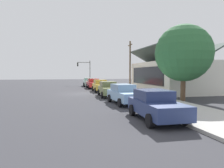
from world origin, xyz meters
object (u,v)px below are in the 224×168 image
at_px(car_navy, 156,105).
at_px(car_skyblue, 124,94).
at_px(car_olive, 108,89).
at_px(car_cherry, 93,83).
at_px(car_seafoam, 89,82).
at_px(fire_hydrant_red, 100,85).
at_px(shade_tree, 184,53).
at_px(traffic_light_main, 85,69).
at_px(utility_pole_wooden, 130,64).
at_px(car_mustard, 100,86).

bearing_deg(car_navy, car_skyblue, -178.43).
distance_m(car_olive, car_skyblue, 5.51).
bearing_deg(car_cherry, car_olive, 0.62).
height_order(car_seafoam, fire_hydrant_red, car_seafoam).
height_order(shade_tree, traffic_light_main, shade_tree).
height_order(traffic_light_main, utility_pole_wooden, utility_pole_wooden).
xyz_separation_m(car_skyblue, fire_hydrant_red, (-19.34, 1.44, -0.32)).
xyz_separation_m(car_navy, traffic_light_main, (-33.90, -0.18, 2.68)).
relative_size(shade_tree, utility_pole_wooden, 0.91).
relative_size(car_cherry, car_navy, 1.08).
xyz_separation_m(traffic_light_main, fire_hydrant_red, (8.65, 1.66, -2.99)).
xyz_separation_m(car_olive, fire_hydrant_red, (-13.84, 1.54, -0.32)).
xyz_separation_m(car_seafoam, car_mustard, (11.74, 0.15, -0.00)).
height_order(car_navy, traffic_light_main, traffic_light_main).
bearing_deg(shade_tree, fire_hydrant_red, -167.29).
bearing_deg(car_seafoam, car_cherry, 3.84).
distance_m(car_cherry, car_navy, 23.40).
relative_size(car_skyblue, car_navy, 1.04).
bearing_deg(car_mustard, car_skyblue, 0.86).
bearing_deg(car_skyblue, utility_pole_wooden, 156.96).
distance_m(car_cherry, car_olive, 11.99).
xyz_separation_m(traffic_light_main, utility_pole_wooden, (13.26, 5.66, 0.44)).
bearing_deg(traffic_light_main, car_navy, 0.30).
relative_size(car_seafoam, car_skyblue, 1.03).
distance_m(car_cherry, traffic_light_main, 10.84).
distance_m(car_navy, shade_tree, 9.26).
bearing_deg(traffic_light_main, shade_tree, 12.13).
height_order(car_skyblue, car_navy, same).
relative_size(car_navy, traffic_light_main, 0.85).
bearing_deg(shade_tree, car_skyblue, -85.14).
bearing_deg(fire_hydrant_red, car_seafoam, -159.34).
distance_m(car_seafoam, car_mustard, 11.74).
distance_m(car_olive, shade_tree, 8.42).
distance_m(shade_tree, traffic_light_main, 28.15).
relative_size(car_cherry, fire_hydrant_red, 6.75).
height_order(car_cherry, car_mustard, same).
bearing_deg(fire_hydrant_red, car_mustard, -9.54).
height_order(car_navy, shade_tree, shade_tree).
bearing_deg(fire_hydrant_red, shade_tree, 12.71).
bearing_deg(car_seafoam, fire_hydrant_red, 23.73).
height_order(car_mustard, shade_tree, shade_tree).
bearing_deg(car_olive, utility_pole_wooden, 152.20).
distance_m(shade_tree, fire_hydrant_red, 19.70).
xyz_separation_m(car_seafoam, car_olive, (17.73, -0.07, -0.00)).
relative_size(car_navy, shade_tree, 0.65).
bearing_deg(car_cherry, utility_pole_wooden, 64.18).
xyz_separation_m(car_cherry, fire_hydrant_red, (-1.85, 1.39, -0.32)).
bearing_deg(car_seafoam, traffic_light_main, -174.64).
height_order(car_cherry, car_skyblue, same).
bearing_deg(car_skyblue, car_mustard, 176.63).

